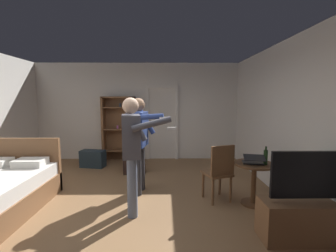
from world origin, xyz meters
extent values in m
plane|color=olive|center=(0.00, 0.00, 0.00)|extent=(6.85, 6.85, 0.00)
cube|color=silver|center=(0.00, 3.18, 1.38)|extent=(5.95, 0.12, 2.75)
cube|color=silver|center=(2.92, 0.00, 1.38)|extent=(0.12, 6.47, 2.75)
cube|color=white|center=(0.28, 3.10, 1.02)|extent=(0.08, 0.08, 2.05)
cube|color=white|center=(1.13, 3.10, 1.02)|extent=(0.08, 0.08, 2.05)
cube|color=white|center=(0.70, 3.10, 2.09)|extent=(0.93, 0.08, 0.08)
cube|color=brown|center=(-1.90, 0.78, 0.51)|extent=(1.43, 0.08, 1.02)
cube|color=white|center=(-1.59, 0.52, 0.63)|extent=(0.50, 0.34, 0.12)
cube|color=brown|center=(-0.94, 2.92, 0.91)|extent=(0.06, 0.32, 1.81)
cube|color=brown|center=(-0.08, 2.92, 0.91)|extent=(0.06, 0.32, 1.81)
cube|color=brown|center=(-0.51, 2.92, 1.79)|extent=(0.91, 0.32, 0.04)
cube|color=brown|center=(-0.51, 3.07, 0.91)|extent=(0.91, 0.02, 1.81)
cube|color=brown|center=(-0.51, 2.92, 0.30)|extent=(0.85, 0.32, 0.03)
cube|color=brown|center=(-0.51, 2.92, 0.91)|extent=(0.85, 0.32, 0.03)
cylinder|color=#C964C1|center=(-0.55, 2.92, 0.96)|extent=(0.05, 0.05, 0.08)
cube|color=brown|center=(-0.51, 2.92, 1.51)|extent=(0.85, 0.32, 0.03)
cylinder|color=#404E5A|center=(-0.46, 2.92, 1.57)|extent=(0.06, 0.06, 0.10)
cube|color=brown|center=(2.56, -0.79, 0.25)|extent=(1.16, 0.40, 0.50)
cube|color=black|center=(2.56, -0.81, 0.84)|extent=(0.99, 0.05, 0.58)
cube|color=#327E70|center=(2.56, -0.78, 0.84)|extent=(0.93, 0.01, 0.52)
cylinder|color=brown|center=(2.25, 0.18, 0.33)|extent=(0.08, 0.08, 0.67)
cylinder|color=brown|center=(2.25, 0.18, 0.01)|extent=(0.39, 0.39, 0.03)
cylinder|color=brown|center=(2.25, 0.18, 0.68)|extent=(0.64, 0.64, 0.03)
cube|color=black|center=(2.22, 0.18, 0.71)|extent=(0.36, 0.28, 0.02)
cube|color=black|center=(2.20, 0.06, 0.82)|extent=(0.35, 0.26, 0.07)
cube|color=navy|center=(2.20, 0.07, 0.82)|extent=(0.32, 0.22, 0.05)
cylinder|color=#1D3517|center=(2.39, 0.10, 0.82)|extent=(0.06, 0.06, 0.24)
cylinder|color=#1D3517|center=(2.39, 0.10, 0.97)|extent=(0.03, 0.03, 0.06)
cylinder|color=brown|center=(1.79, 0.57, 0.23)|extent=(0.04, 0.04, 0.45)
cylinder|color=brown|center=(1.47, 0.46, 0.23)|extent=(0.04, 0.04, 0.45)
cylinder|color=brown|center=(1.90, 0.25, 0.23)|extent=(0.04, 0.04, 0.45)
cylinder|color=brown|center=(1.57, 0.14, 0.23)|extent=(0.04, 0.04, 0.45)
cube|color=brown|center=(1.68, 0.36, 0.47)|extent=(0.53, 0.53, 0.04)
cube|color=brown|center=(1.73, 0.20, 0.74)|extent=(0.41, 0.17, 0.50)
cylinder|color=slate|center=(0.27, 0.04, 0.44)|extent=(0.15, 0.15, 0.88)
cylinder|color=slate|center=(0.31, -0.21, 0.44)|extent=(0.15, 0.15, 0.88)
cube|color=#4C4C56|center=(0.29, -0.09, 1.20)|extent=(0.33, 0.47, 0.63)
sphere|color=#D8AD8C|center=(0.29, -0.09, 1.64)|extent=(0.24, 0.24, 0.24)
cylinder|color=#4C4C56|center=(0.34, 0.17, 1.31)|extent=(0.35, 0.15, 0.50)
cylinder|color=#4C4C56|center=(0.60, -0.28, 1.40)|extent=(0.57, 0.18, 0.22)
cube|color=white|center=(0.88, -0.26, 1.33)|extent=(0.12, 0.06, 0.04)
cylinder|color=#333338|center=(0.32, 0.82, 0.44)|extent=(0.15, 0.15, 0.88)
cylinder|color=#333338|center=(0.29, 0.57, 0.44)|extent=(0.15, 0.15, 0.88)
cube|color=navy|center=(0.31, 0.70, 1.20)|extent=(0.33, 0.50, 0.63)
sphere|color=#936B4C|center=(0.31, 0.70, 1.64)|extent=(0.24, 0.24, 0.24)
cylinder|color=navy|center=(0.43, 0.94, 1.31)|extent=(0.35, 0.14, 0.50)
cylinder|color=navy|center=(0.51, 0.40, 1.44)|extent=(0.52, 0.17, 0.12)
cube|color=white|center=(0.76, 0.34, 1.43)|extent=(0.12, 0.05, 0.04)
cube|color=#1E2D38|center=(-1.07, 2.31, 0.22)|extent=(0.65, 0.40, 0.43)
cube|color=black|center=(0.04, 1.88, 0.17)|extent=(0.58, 0.49, 0.35)
camera|label=1|loc=(0.80, -3.42, 1.74)|focal=24.30mm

